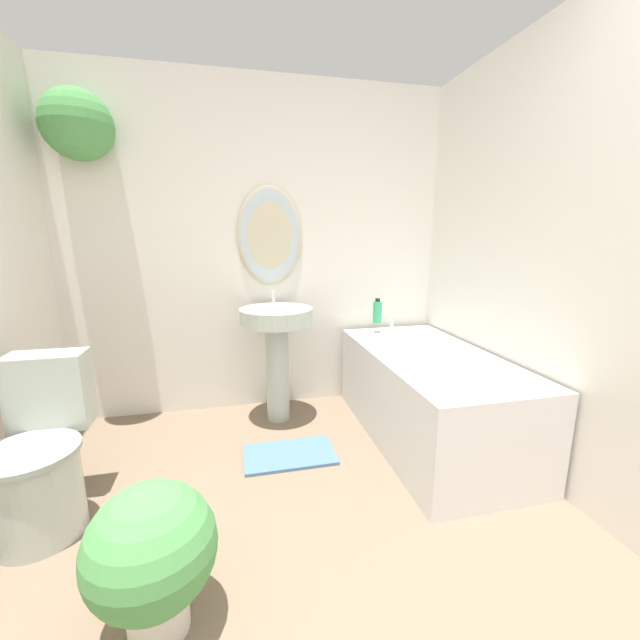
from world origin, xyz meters
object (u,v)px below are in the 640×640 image
object	(u,v)px
pedestal_sink	(277,339)
bathtub	(429,394)
potted_plant	(152,553)
toilet	(40,461)
shampoo_bottle	(377,312)

from	to	relation	value
pedestal_sink	bathtub	world-z (taller)	pedestal_sink
potted_plant	toilet	bearing A→B (deg)	131.63
toilet	bathtub	distance (m)	2.13
bathtub	potted_plant	bearing A→B (deg)	-147.10
toilet	bathtub	size ratio (longest dim) A/B	0.51
bathtub	potted_plant	size ratio (longest dim) A/B	2.77
pedestal_sink	potted_plant	xyz separation A→B (m)	(-0.59, -1.48, -0.29)
shampoo_bottle	toilet	bearing A→B (deg)	-155.15
shampoo_bottle	bathtub	bearing A→B (deg)	-76.69
pedestal_sink	shampoo_bottle	distance (m)	0.80
bathtub	shampoo_bottle	world-z (taller)	shampoo_bottle
toilet	shampoo_bottle	size ratio (longest dim) A/B	4.08
toilet	shampoo_bottle	bearing A→B (deg)	24.85
bathtub	potted_plant	world-z (taller)	bathtub
pedestal_sink	shampoo_bottle	size ratio (longest dim) A/B	4.92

